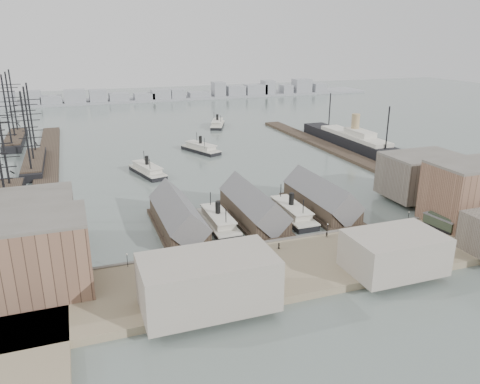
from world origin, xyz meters
name	(u,v)px	position (x,y,z in m)	size (l,w,h in m)	color
ground	(273,239)	(0.00, 0.00, 0.00)	(900.00, 900.00, 0.00)	#56635E
quay	(303,265)	(0.00, -20.00, 1.00)	(180.00, 30.00, 2.00)	#807156
seawall	(280,243)	(0.00, -5.20, 1.15)	(180.00, 1.20, 2.30)	#59544C
west_wharf	(47,173)	(-68.00, 100.00, 0.80)	(10.00, 220.00, 1.60)	#2D231C
east_wharf	(339,152)	(78.00, 90.00, 0.80)	(10.00, 180.00, 1.60)	#2D231C
ferry_shed_west	(178,217)	(-26.00, 16.88, 4.64)	(14.00, 42.00, 12.60)	#2D231C
ferry_shed_center	(253,207)	(0.00, 16.88, 4.64)	(14.00, 42.00, 12.60)	#2D231C
ferry_shed_east	(321,199)	(26.00, 16.88, 4.64)	(14.00, 42.00, 12.60)	#2D231C
warehouse_west_front	(18,259)	(-70.00, -12.00, 11.00)	(32.00, 18.00, 18.00)	brown
warehouse_west_back	(28,221)	(-70.00, 18.00, 9.00)	(26.00, 20.00, 14.00)	#60564C
warehouse_east_front	(474,193)	(66.00, -12.00, 11.50)	(30.00, 18.00, 19.00)	brown
warehouse_east_back	(422,176)	(68.00, 15.00, 9.50)	(28.00, 20.00, 15.00)	#60564C
street_bldg_center	(394,252)	(20.00, -32.00, 7.00)	(24.00, 16.00, 10.00)	gray
street_bldg_west	(208,282)	(-30.00, -32.00, 8.00)	(30.00, 16.00, 12.00)	gray
lamp_post_far_w	(127,258)	(-45.00, -7.00, 4.71)	(0.44, 0.44, 3.92)	black
lamp_post_near_w	(235,241)	(-15.00, -7.00, 4.71)	(0.44, 0.44, 3.92)	black
lamp_post_near_e	(328,227)	(15.00, -7.00, 4.71)	(0.44, 0.44, 3.92)	black
lamp_post_far_e	(409,215)	(45.00, -7.00, 4.71)	(0.44, 0.44, 3.92)	black
far_shore	(128,97)	(-2.07, 334.14, 3.91)	(500.00, 40.00, 15.72)	gray
ferry_docked_west	(218,221)	(-13.00, 15.34, 2.19)	(7.87, 26.22, 9.36)	black
ferry_docked_east	(291,212)	(13.00, 14.19, 2.27)	(8.14, 27.12, 9.69)	black
ferry_open_near	(147,170)	(-24.99, 84.11, 2.16)	(14.17, 26.96, 9.23)	black
ferry_open_mid	(201,148)	(9.03, 117.38, 2.17)	(17.29, 26.97, 9.28)	black
ferry_open_far	(217,124)	(38.75, 182.68, 2.17)	(16.96, 26.92, 9.25)	black
sailing_ship_near	(4,206)	(-80.66, 51.88, 2.93)	(9.71, 66.90, 39.92)	black
sailing_ship_mid	(34,162)	(-73.84, 114.78, 2.72)	(9.23, 53.35, 37.96)	black
sailing_ship_far	(15,138)	(-86.83, 174.33, 2.94)	(9.89, 54.97, 40.68)	black
ocean_steamer	(354,141)	(92.00, 97.21, 4.10)	(13.05, 95.36, 19.07)	black
tram	(440,223)	(50.91, -14.52, 4.04)	(4.50, 11.48, 3.98)	black
horse_cart_left	(178,266)	(-32.72, -12.66, 2.80)	(4.68, 1.65, 1.57)	black
horse_cart_center	(247,262)	(-14.95, -16.72, 2.83)	(4.94, 1.66, 1.65)	black
horse_cart_right	(355,247)	(17.68, -18.10, 2.76)	(4.58, 1.69, 1.43)	black
pedestrian_0	(145,275)	(-41.66, -14.34, 2.90)	(0.65, 0.48, 1.79)	black
pedestrian_1	(169,282)	(-36.63, -20.01, 2.86)	(0.83, 0.65, 1.72)	black
pedestrian_2	(223,254)	(-19.58, -10.05, 2.88)	(1.13, 0.65, 1.75)	black
pedestrian_3	(253,278)	(-16.57, -25.38, 2.86)	(1.01, 0.42, 1.72)	black
pedestrian_4	(279,246)	(-2.78, -10.45, 2.91)	(0.89, 0.58, 1.83)	black
pedestrian_5	(346,249)	(14.47, -18.69, 2.80)	(0.58, 0.43, 1.60)	black
pedestrian_6	(327,235)	(14.15, -8.13, 2.90)	(0.87, 0.68, 1.79)	black
pedestrian_7	(401,255)	(26.33, -27.20, 2.79)	(1.02, 0.58, 1.57)	black
pedestrian_8	(410,229)	(40.74, -13.24, 2.85)	(1.00, 0.42, 1.70)	black
pedestrian_9	(467,234)	(54.66, -22.16, 2.90)	(0.88, 0.57, 1.80)	black
pedestrian_10	(407,244)	(32.45, -21.98, 2.80)	(0.58, 0.43, 1.60)	black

